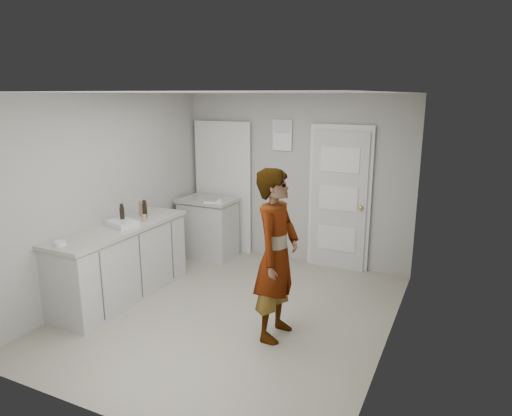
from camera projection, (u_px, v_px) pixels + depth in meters
The scene contains 12 objects.
ground at pixel (232, 312), 5.34m from camera, with size 4.00×4.00×0.00m, color #9C9783.
room_shell at pixel (283, 194), 6.88m from camera, with size 4.00×4.00×4.00m.
main_counter at pixel (121, 264), 5.67m from camera, with size 0.64×1.96×0.93m.
side_counter at pixel (208, 230), 7.12m from camera, with size 0.84×0.61×0.93m.
person at pixel (276, 255), 4.64m from camera, with size 0.65×0.43×1.79m, color silver.
cake_mix_box at pixel (143, 208), 6.03m from camera, with size 0.11×0.05×0.18m, color olive.
spice_jar at pixel (144, 218), 5.75m from camera, with size 0.05×0.05×0.08m, color tan.
oil_cruet_a at pixel (145, 209), 5.92m from camera, with size 0.06×0.06×0.23m.
oil_cruet_b at pixel (122, 214), 5.60m from camera, with size 0.06×0.06×0.26m.
baking_dish at pixel (122, 223), 5.55m from camera, with size 0.42×0.35×0.06m.
egg_bowl at pixel (60, 243), 4.82m from camera, with size 0.13×0.13×0.05m.
papers at pixel (212, 201), 6.84m from camera, with size 0.27×0.34×0.01m, color white.
Camera 1 is at (2.35, -4.29, 2.48)m, focal length 32.00 mm.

